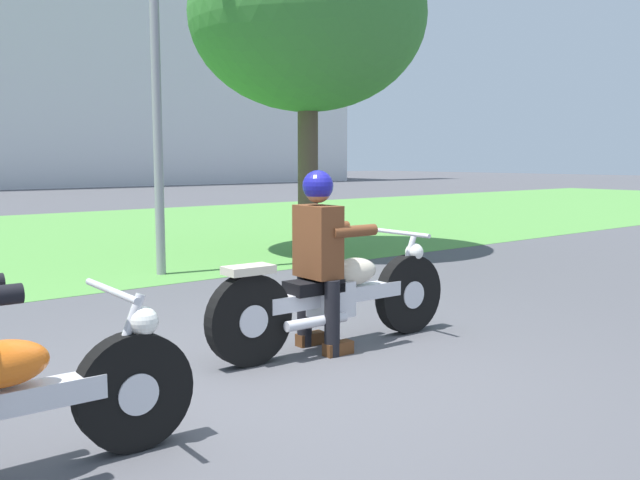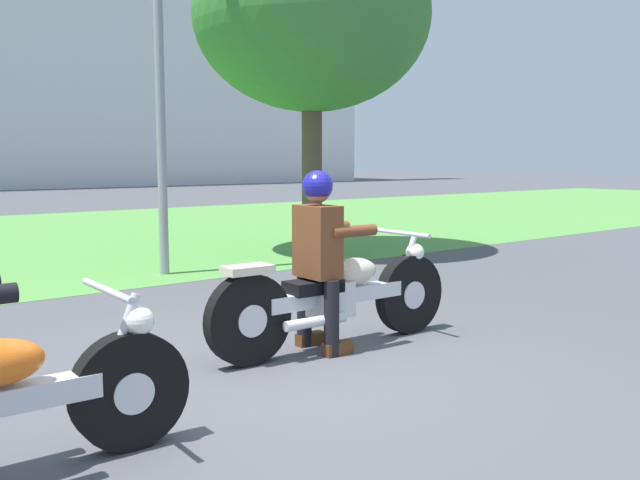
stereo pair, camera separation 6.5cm
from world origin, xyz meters
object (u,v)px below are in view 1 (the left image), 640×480
object	(u,v)px
tree_roadside	(308,16)
streetlight_pole	(163,4)
rider_lead	(320,246)
motorcycle_lead	(337,297)

from	to	relation	value
tree_roadside	streetlight_pole	world-z (taller)	streetlight_pole
rider_lead	tree_roadside	size ratio (longest dim) A/B	0.27
rider_lead	streetlight_pole	world-z (taller)	streetlight_pole
rider_lead	streetlight_pole	xyz separation A→B (m)	(0.82, 4.11, 2.62)
streetlight_pole	motorcycle_lead	bearing A→B (deg)	-98.93
motorcycle_lead	tree_roadside	bearing A→B (deg)	56.12
motorcycle_lead	streetlight_pole	distance (m)	5.16
motorcycle_lead	streetlight_pole	world-z (taller)	streetlight_pole
rider_lead	tree_roadside	world-z (taller)	tree_roadside
motorcycle_lead	rider_lead	xyz separation A→B (m)	(-0.17, 0.01, 0.42)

